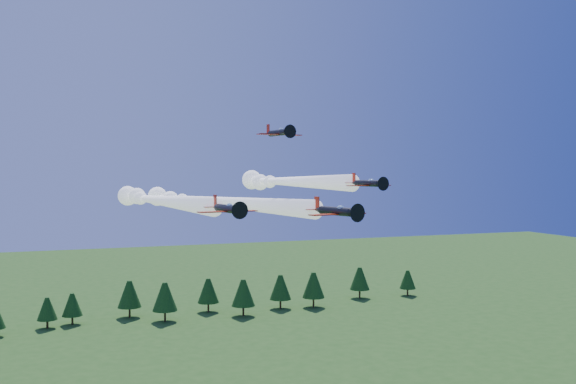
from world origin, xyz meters
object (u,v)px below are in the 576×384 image
object	(u,v)px
plane_right	(284,181)
plane_left	(157,200)
plane_lead	(211,201)
plane_slot	(279,133)

from	to	relation	value
plane_right	plane_left	bearing A→B (deg)	166.06
plane_lead	plane_left	xyz separation A→B (m)	(-8.60, 2.05, 0.23)
plane_left	plane_right	size ratio (longest dim) A/B	1.22
plane_right	plane_slot	xyz separation A→B (m)	(-7.04, -16.85, 7.31)
plane_lead	plane_slot	bearing A→B (deg)	-83.44
plane_lead	plane_left	world-z (taller)	plane_left
plane_slot	plane_lead	bearing A→B (deg)	102.33
plane_left	plane_slot	xyz separation A→B (m)	(14.68, -18.87, 10.33)
plane_lead	plane_slot	size ratio (longest dim) A/B	8.03
plane_lead	plane_right	bearing A→B (deg)	-13.23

